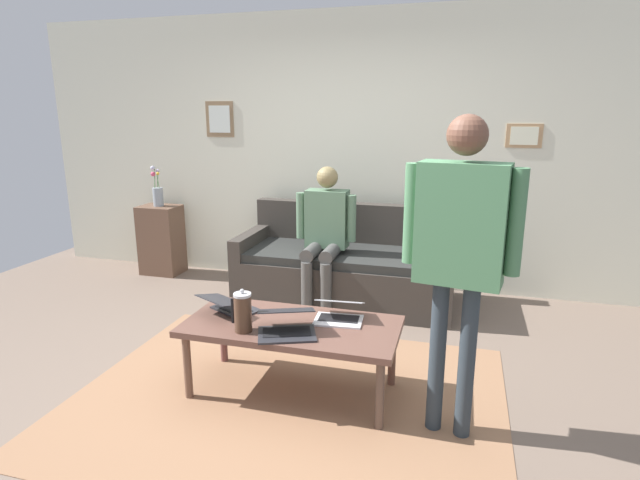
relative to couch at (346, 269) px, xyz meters
The scene contains 13 objects.
ground_plane 1.64m from the couch, 88.38° to the left, with size 7.68×7.68×0.00m, color #705E51.
area_rug 1.83m from the couch, 91.09° to the left, with size 2.65×2.08×0.01m, color #8F6649.
back_wall 1.20m from the couch, 85.48° to the right, with size 7.04×0.11×2.70m.
couch is the anchor object (origin of this frame).
coffee_table 1.71m from the couch, 91.16° to the left, with size 1.34×0.63×0.47m.
laptop_left 1.86m from the couch, 91.58° to the left, with size 0.43×0.42×0.15m.
laptop_center 1.61m from the couch, 101.06° to the left, with size 0.32×0.30×0.14m.
laptop_right 1.69m from the couch, 75.65° to the left, with size 0.41×0.42×0.13m.
french_press 1.92m from the couch, 83.68° to the left, with size 0.13×0.11×0.27m.
side_shelf 2.16m from the couch, ahead, with size 0.42×0.32×0.75m.
flower_vase 2.24m from the couch, ahead, with size 0.12×0.11×0.43m.
person_standing 2.28m from the couch, 118.45° to the left, with size 0.61×0.27×1.75m.
person_seated 0.50m from the couch, 56.28° to the left, with size 0.55×0.51×1.28m.
Camera 1 is at (-1.05, 2.90, 1.77)m, focal length 28.76 mm.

